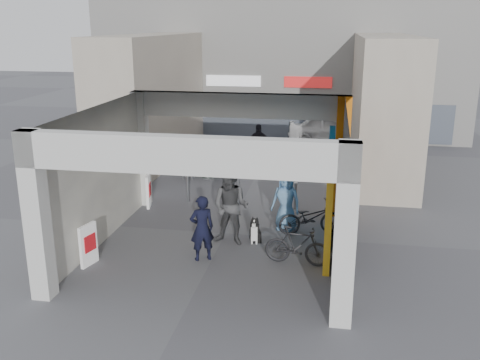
% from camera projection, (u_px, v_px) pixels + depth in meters
% --- Properties ---
extents(ground, '(90.00, 90.00, 0.00)m').
position_uv_depth(ground, '(226.00, 233.00, 14.35)').
color(ground, '#56575B').
rests_on(ground, ground).
extents(arcade_canopy, '(6.40, 6.45, 6.40)m').
position_uv_depth(arcade_canopy, '(240.00, 159.00, 12.83)').
color(arcade_canopy, beige).
rests_on(arcade_canopy, ground).
extents(far_building, '(18.00, 4.08, 8.00)m').
position_uv_depth(far_building, '(280.00, 53.00, 26.44)').
color(far_building, silver).
rests_on(far_building, ground).
extents(plaza_bldg_left, '(2.00, 9.00, 5.00)m').
position_uv_depth(plaza_bldg_left, '(152.00, 99.00, 21.46)').
color(plaza_bldg_left, '#ABA08E').
rests_on(plaza_bldg_left, ground).
extents(plaza_bldg_right, '(2.00, 9.00, 5.00)m').
position_uv_depth(plaza_bldg_right, '(382.00, 104.00, 19.99)').
color(plaza_bldg_right, '#ABA08E').
rests_on(plaza_bldg_right, ground).
extents(bollard_left, '(0.09, 0.09, 0.88)m').
position_uv_depth(bollard_left, '(188.00, 189.00, 16.75)').
color(bollard_left, gray).
rests_on(bollard_left, ground).
extents(bollard_center, '(0.09, 0.09, 0.89)m').
position_uv_depth(bollard_center, '(238.00, 190.00, 16.56)').
color(bollard_center, gray).
rests_on(bollard_center, ground).
extents(bollard_right, '(0.09, 0.09, 0.82)m').
position_uv_depth(bollard_right, '(295.00, 196.00, 16.12)').
color(bollard_right, gray).
rests_on(bollard_right, ground).
extents(advert_board_near, '(0.22, 0.55, 1.00)m').
position_uv_depth(advert_board_near, '(89.00, 245.00, 12.35)').
color(advert_board_near, silver).
rests_on(advert_board_near, ground).
extents(advert_board_far, '(0.20, 0.55, 1.00)m').
position_uv_depth(advert_board_far, '(149.00, 191.00, 16.30)').
color(advert_board_far, silver).
rests_on(advert_board_far, ground).
extents(cafe_set, '(1.64, 1.32, 0.99)m').
position_uv_depth(cafe_set, '(206.00, 166.00, 19.72)').
color(cafe_set, '#A8A8AD').
rests_on(cafe_set, ground).
extents(produce_stand, '(1.29, 0.70, 0.85)m').
position_uv_depth(produce_stand, '(214.00, 162.00, 20.28)').
color(produce_stand, black).
rests_on(produce_stand, ground).
extents(crate_stack, '(0.55, 0.50, 0.56)m').
position_uv_depth(crate_stack, '(275.00, 155.00, 21.64)').
color(crate_stack, '#1B6126').
rests_on(crate_stack, ground).
extents(border_collie, '(0.26, 0.51, 0.71)m').
position_uv_depth(border_collie, '(255.00, 232.00, 13.70)').
color(border_collie, black).
rests_on(border_collie, ground).
extents(man_with_dog, '(0.69, 0.61, 1.60)m').
position_uv_depth(man_with_dog, '(202.00, 228.00, 12.55)').
color(man_with_dog, black).
rests_on(man_with_dog, ground).
extents(man_back_turned, '(1.08, 0.91, 1.99)m').
position_uv_depth(man_back_turned, '(231.00, 207.00, 13.42)').
color(man_back_turned, '#414244').
rests_on(man_back_turned, ground).
extents(man_elderly, '(0.90, 0.70, 1.62)m').
position_uv_depth(man_elderly, '(286.00, 201.00, 14.44)').
color(man_elderly, '#6290BE').
rests_on(man_elderly, ground).
extents(man_crates, '(0.99, 0.51, 1.62)m').
position_uv_depth(man_crates, '(259.00, 144.00, 21.15)').
color(man_crates, black).
rests_on(man_crates, ground).
extents(bicycle_front, '(1.82, 1.12, 0.90)m').
position_uv_depth(bicycle_front, '(310.00, 218.00, 14.22)').
color(bicycle_front, black).
rests_on(bicycle_front, ground).
extents(bicycle_rear, '(1.58, 0.59, 0.93)m').
position_uv_depth(bicycle_rear, '(297.00, 246.00, 12.40)').
color(bicycle_rear, black).
rests_on(bicycle_rear, ground).
extents(white_van, '(4.46, 2.95, 1.41)m').
position_uv_depth(white_van, '(335.00, 130.00, 24.55)').
color(white_van, silver).
rests_on(white_van, ground).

